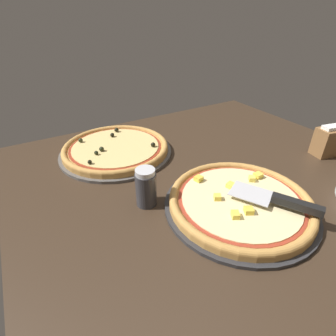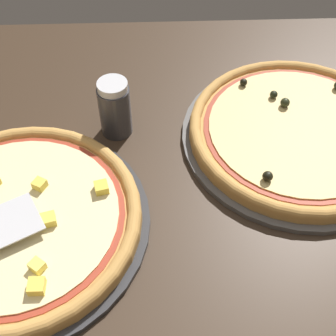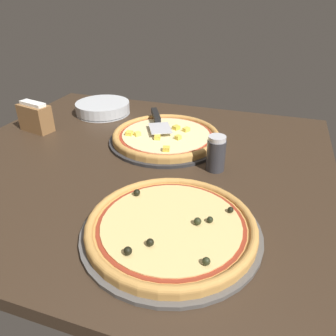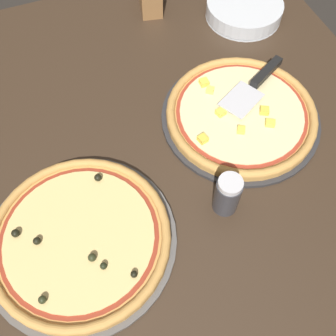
{
  "view_description": "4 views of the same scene",
  "coord_description": "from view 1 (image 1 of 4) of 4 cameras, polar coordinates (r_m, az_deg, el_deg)",
  "views": [
    {
      "loc": [
        -49.27,
        -53.58,
        45.97
      ],
      "look_at": [
        -13.42,
        6.85,
        3.0
      ],
      "focal_mm": 28.0,
      "sensor_mm": 36.0,
      "label": 1
    },
    {
      "loc": [
        35.75,
        5.06,
        60.55
      ],
      "look_at": [
        -13.42,
        6.85,
        3.0
      ],
      "focal_mm": 50.0,
      "sensor_mm": 36.0,
      "label": 2
    },
    {
      "loc": [
        -39.56,
        84.54,
        49.32
      ],
      "look_at": [
        -13.42,
        6.85,
        3.0
      ],
      "focal_mm": 35.0,
      "sensor_mm": 36.0,
      "label": 3
    },
    {
      "loc": [
        -56.05,
        23.61,
        80.0
      ],
      "look_at": [
        -13.42,
        6.85,
        3.0
      ],
      "focal_mm": 42.0,
      "sensor_mm": 36.0,
      "label": 4
    }
  ],
  "objects": [
    {
      "name": "ground_plane",
      "position": [
        0.87,
        9.96,
        -2.37
      ],
      "size": [
        121.82,
        113.47,
        3.6
      ],
      "primitive_type": "cube",
      "color": "#38281C"
    },
    {
      "name": "pizza_pan_front",
      "position": [
        0.74,
        15.25,
        -8.01
      ],
      "size": [
        40.31,
        40.31,
        1.0
      ],
      "primitive_type": "cylinder",
      "color": "#2D2D30",
      "rests_on": "ground_plane"
    },
    {
      "name": "parmesan_shaker",
      "position": [
        0.7,
        -4.83,
        -4.24
      ],
      "size": [
        5.64,
        5.64,
        10.94
      ],
      "color": "#333338",
      "rests_on": "ground_plane"
    },
    {
      "name": "pizza_front",
      "position": [
        0.73,
        15.44,
        -6.9
      ],
      "size": [
        37.89,
        37.89,
        3.32
      ],
      "color": "#C68E47",
      "rests_on": "pizza_pan_front"
    },
    {
      "name": "pizza_pan_back",
      "position": [
        0.99,
        -11.19,
        3.47
      ],
      "size": [
        40.72,
        40.72,
        1.0
      ],
      "primitive_type": "cylinder",
      "color": "#565451",
      "rests_on": "ground_plane"
    },
    {
      "name": "serving_spatula",
      "position": [
        0.71,
        24.01,
        -6.66
      ],
      "size": [
        14.75,
        21.84,
        2.0
      ],
      "color": "silver",
      "rests_on": "pizza_front"
    },
    {
      "name": "napkin_holder",
      "position": [
        1.12,
        32.13,
        5.09
      ],
      "size": [
        13.64,
        8.81,
        11.24
      ],
      "color": "olive",
      "rests_on": "ground_plane"
    },
    {
      "name": "pizza_back",
      "position": [
        0.98,
        -11.3,
        4.38
      ],
      "size": [
        38.28,
        38.28,
        3.68
      ],
      "color": "#C68E47",
      "rests_on": "pizza_pan_back"
    }
  ]
}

